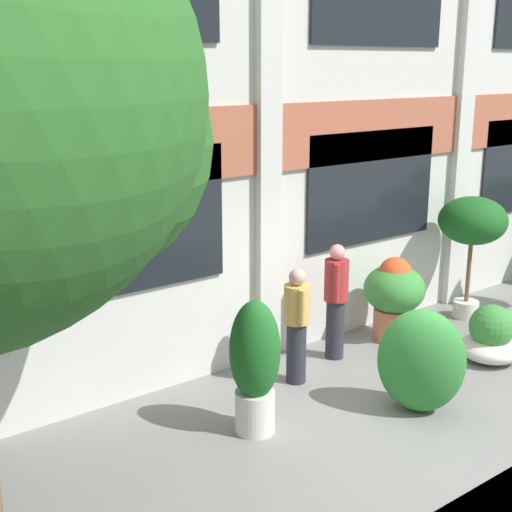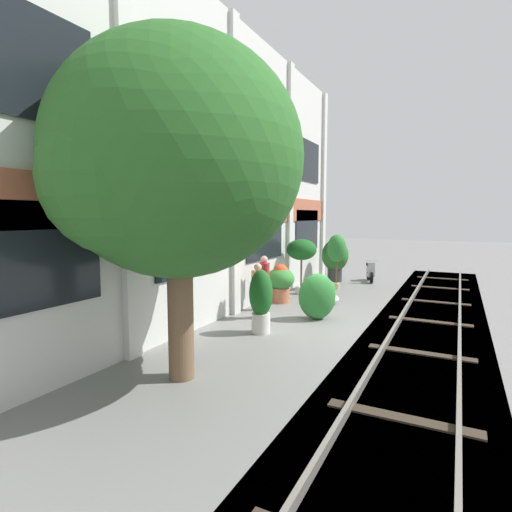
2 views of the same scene
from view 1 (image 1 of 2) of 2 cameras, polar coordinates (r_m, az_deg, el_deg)
name	(u,v)px [view 1 (image 1 of 2)]	position (r m, az deg, el deg)	size (l,w,h in m)	color
ground_plane	(395,423)	(8.70, 11.08, -12.99)	(80.00, 80.00, 0.00)	slate
apartment_facade	(254,53)	(9.64, -0.13, 15.92)	(16.90, 0.64, 8.42)	silver
potted_plant_stone_basin	(255,364)	(8.02, -0.09, -8.60)	(0.57, 0.57, 1.57)	beige
potted_plant_wide_bowl	(491,338)	(10.60, 18.27, -6.25)	(0.89, 0.89, 0.82)	beige
potted_plant_low_pan	(472,225)	(11.92, 16.92, 2.36)	(1.10, 1.10, 2.02)	beige
potted_plant_glazed_jar	(394,293)	(10.89, 10.99, -2.94)	(0.92, 0.92, 1.29)	#B76647
resident_by_doorway	(297,322)	(9.25, 3.27, -5.32)	(0.34, 0.49, 1.55)	#282833
resident_watching_tracks	(336,298)	(10.04, 6.41, -3.34)	(0.39, 0.41, 1.66)	#282833
topiary_hedge	(421,361)	(8.79, 13.08, -8.17)	(1.04, 0.70, 1.28)	#2D7A33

